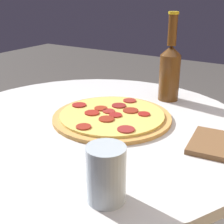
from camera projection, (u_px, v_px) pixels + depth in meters
The scene contains 4 objects.
table at pixel (94, 176), 0.90m from camera, with size 0.85×0.85×0.69m.
pizza at pixel (112, 116), 0.85m from camera, with size 0.32×0.32×0.02m.
beer_bottle at pixel (170, 69), 0.97m from camera, with size 0.06×0.06×0.27m.
drinking_glass at pixel (106, 174), 0.51m from camera, with size 0.07×0.07×0.10m.
Camera 1 is at (0.62, 0.46, 1.02)m, focal length 50.00 mm.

